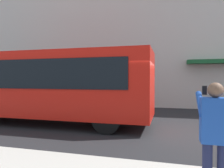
% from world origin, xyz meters
% --- Properties ---
extents(ground_plane, '(60.00, 60.00, 0.00)m').
position_xyz_m(ground_plane, '(0.00, 0.00, 0.00)').
color(ground_plane, '#232326').
extents(building_facade_far, '(28.00, 1.55, 12.00)m').
position_xyz_m(building_facade_far, '(-0.02, -6.80, 5.99)').
color(building_facade_far, beige).
rests_on(building_facade_far, ground_plane).
extents(red_bus, '(9.05, 2.54, 3.08)m').
position_xyz_m(red_bus, '(4.94, -0.04, 1.68)').
color(red_bus, red).
rests_on(red_bus, ground_plane).
extents(pedestrian_photographer, '(0.53, 0.52, 1.70)m').
position_xyz_m(pedestrian_photographer, '(-0.80, 4.67, 1.14)').
color(pedestrian_photographer, '#1E2347').
rests_on(pedestrian_photographer, sidewalk_curb).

